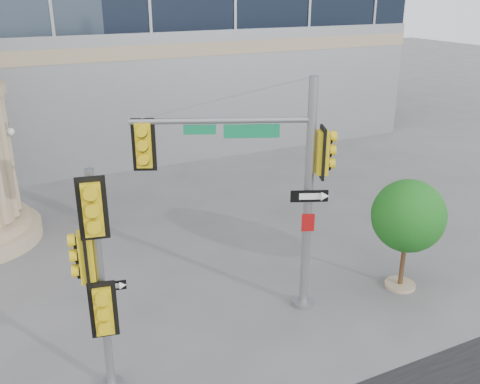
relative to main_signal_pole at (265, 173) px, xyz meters
name	(u,v)px	position (x,y,z in m)	size (l,w,h in m)	color
ground	(263,345)	(-0.77, -1.47, -3.71)	(120.00, 120.00, 0.00)	#545456
main_signal_pole	(265,173)	(0.00, 0.00, 0.00)	(4.37, 2.19, 5.98)	slate
secondary_signal_pole	(97,270)	(-4.34, -1.37, -0.87)	(0.84, 0.72, 4.82)	slate
street_tree	(409,218)	(3.98, -0.81, -1.64)	(2.01, 1.97, 3.14)	tan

